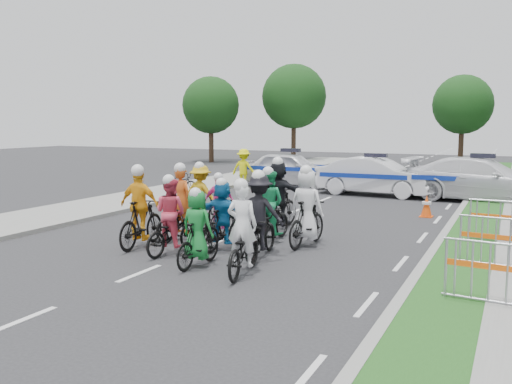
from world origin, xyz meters
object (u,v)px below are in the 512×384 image
at_px(rider_7, 307,215).
at_px(tree_0, 211,105).
at_px(rider_3, 141,216).
at_px(barrier_2, 512,224).
at_px(rider_5, 223,219).
at_px(rider_8, 269,214).
at_px(tree_4, 463,105).
at_px(cone_0, 427,206).
at_px(rider_10, 201,203).
at_px(marshal_hiviz, 244,168).
at_px(rider_4, 260,224).
at_px(tree_3, 294,97).
at_px(rider_11, 279,199).
at_px(police_car_0, 291,169).
at_px(rider_1, 198,236).
at_px(rider_6, 182,214).
at_px(parked_bike, 180,183).
at_px(rider_0, 243,243).
at_px(rider_9, 220,211).
at_px(police_car_2, 482,180).
at_px(police_car_1, 375,176).
at_px(rider_2, 171,224).
at_px(barrier_1, 510,246).
at_px(barrier_0, 507,278).

relative_size(rider_7, tree_0, 0.32).
height_order(rider_3, barrier_2, rider_3).
xyz_separation_m(rider_5, rider_8, (0.59, 1.37, -0.03)).
bearing_deg(tree_4, cone_0, -87.21).
relative_size(rider_10, cone_0, 2.76).
distance_m(marshal_hiviz, barrier_2, 14.16).
height_order(rider_4, tree_3, tree_3).
bearing_deg(rider_11, cone_0, -123.82).
bearing_deg(tree_4, police_car_0, -107.90).
distance_m(rider_11, tree_4, 28.67).
bearing_deg(marshal_hiviz, rider_11, 120.97).
bearing_deg(rider_5, rider_1, 108.40).
bearing_deg(barrier_2, rider_6, -161.20).
bearing_deg(rider_3, parked_bike, -67.32).
bearing_deg(rider_0, rider_4, -87.43).
relative_size(rider_6, tree_0, 0.32).
bearing_deg(rider_10, police_car_0, -75.43).
bearing_deg(rider_10, rider_9, 154.35).
xyz_separation_m(rider_1, tree_4, (2.22, 33.02, 3.53)).
height_order(rider_8, police_car_2, rider_8).
xyz_separation_m(rider_3, police_car_1, (2.89, 12.06, 0.01)).
height_order(police_car_1, barrier_2, police_car_1).
relative_size(rider_0, rider_1, 1.17).
bearing_deg(rider_2, rider_6, -62.14).
bearing_deg(tree_0, rider_5, -60.26).
xyz_separation_m(rider_11, barrier_1, (6.02, -2.52, -0.29)).
distance_m(rider_7, rider_9, 2.59).
distance_m(police_car_1, tree_4, 20.28).
bearing_deg(rider_8, rider_1, 90.29).
bearing_deg(barrier_2, rider_9, -166.65).
bearing_deg(rider_8, tree_4, -86.99).
bearing_deg(rider_5, barrier_0, 170.71).
bearing_deg(tree_0, marshal_hiviz, -55.66).
height_order(rider_5, police_car_0, rider_5).
bearing_deg(tree_0, rider_3, -64.15).
xyz_separation_m(rider_5, police_car_0, (-3.42, 13.14, 0.07)).
xyz_separation_m(barrier_0, tree_0, (-20.70, 27.48, 3.63)).
bearing_deg(marshal_hiviz, rider_6, 107.71).
relative_size(police_car_0, tree_0, 0.75).
xyz_separation_m(rider_7, marshal_hiviz, (-6.81, 10.50, 0.12)).
bearing_deg(rider_2, barrier_1, -164.18).
xyz_separation_m(rider_8, police_car_0, (-4.01, 11.77, 0.10)).
xyz_separation_m(marshal_hiviz, parked_bike, (-1.41, -3.20, -0.43)).
height_order(police_car_1, tree_4, tree_4).
bearing_deg(rider_9, police_car_2, -129.42).
bearing_deg(rider_2, rider_11, -100.11).
height_order(rider_2, rider_9, rider_2).
bearing_deg(barrier_0, tree_4, 96.31).
bearing_deg(rider_1, rider_0, 174.82).
bearing_deg(barrier_2, police_car_2, 98.00).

